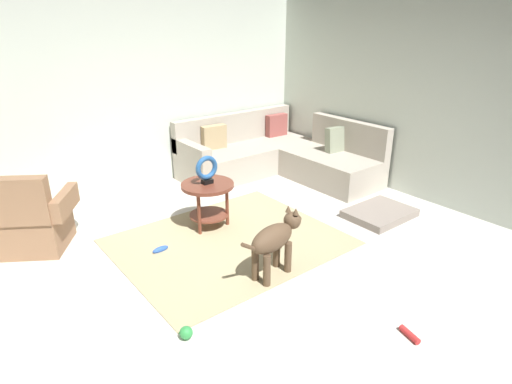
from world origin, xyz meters
The scene contains 13 objects.
ground_plane centered at (0.00, 0.00, -0.05)m, with size 6.00×6.00×0.10m, color silver.
wall_back centered at (0.00, 2.94, 1.35)m, with size 6.00×0.12×2.70m, color silver.
wall_right centered at (2.94, 0.00, 1.35)m, with size 0.12×6.00×2.70m, color silver.
area_rug centered at (0.15, 0.70, 0.01)m, with size 2.30×1.90×0.01m, color tan.
sectional_couch centered at (1.99, 2.01, 0.29)m, with size 2.20×2.25×0.88m.
armchair centered at (-1.52, 1.84, 0.32)m, with size 1.00×0.94×0.88m.
side_table centered at (0.19, 1.16, 0.42)m, with size 0.60×0.60×0.54m.
torus_sculpture centered at (0.19, 1.16, 0.71)m, with size 0.28×0.08×0.33m.
dog_bed_mat centered at (1.98, 0.08, 0.04)m, with size 0.80×0.60×0.09m, color gray.
dog centered at (0.14, -0.08, 0.38)m, with size 0.84×0.31×0.63m.
dog_toy_ball centered at (-0.97, -0.33, 0.05)m, with size 0.10×0.10×0.10m, color green.
dog_toy_rope centered at (0.38, -1.39, 0.03)m, with size 0.05×0.05×0.19m, color red.
dog_toy_bone centered at (-0.53, 0.97, 0.03)m, with size 0.18×0.06×0.06m, color blue.
Camera 1 is at (-2.16, -2.70, 2.28)m, focal length 29.92 mm.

